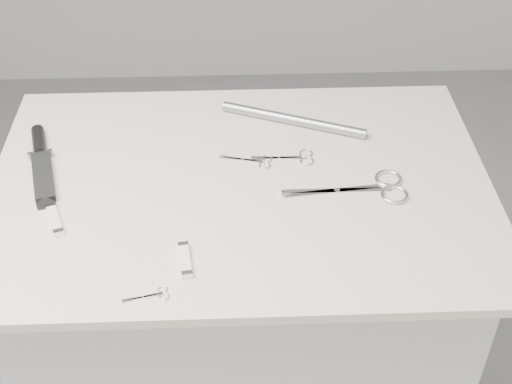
{
  "coord_description": "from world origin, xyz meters",
  "views": [
    {
      "loc": [
        -0.01,
        -1.11,
        1.81
      ],
      "look_at": [
        0.03,
        -0.03,
        0.92
      ],
      "focal_mm": 50.0,
      "sensor_mm": 36.0,
      "label": 1
    }
  ],
  "objects_px": {
    "embroidery_scissors_a": "(295,158)",
    "pocket_knife_a": "(55,219)",
    "sheathed_knife": "(41,160)",
    "pocket_knife_b": "(185,260)",
    "plinth": "(243,334)",
    "tiny_scissors": "(152,295)",
    "embroidery_scissors_b": "(255,161)",
    "metal_rail": "(293,120)",
    "large_shears": "(372,188)"
  },
  "relations": [
    {
      "from": "embroidery_scissors_a",
      "to": "pocket_knife_a",
      "type": "distance_m",
      "value": 0.5
    },
    {
      "from": "sheathed_knife",
      "to": "pocket_knife_b",
      "type": "relative_size",
      "value": 3.0
    },
    {
      "from": "plinth",
      "to": "tiny_scissors",
      "type": "distance_m",
      "value": 0.58
    },
    {
      "from": "embroidery_scissors_a",
      "to": "pocket_knife_b",
      "type": "xyz_separation_m",
      "value": [
        -0.22,
        -0.29,
        0.0
      ]
    },
    {
      "from": "pocket_knife_b",
      "to": "plinth",
      "type": "bearing_deg",
      "value": -31.95
    },
    {
      "from": "embroidery_scissors_b",
      "to": "sheathed_knife",
      "type": "height_order",
      "value": "sheathed_knife"
    },
    {
      "from": "embroidery_scissors_a",
      "to": "tiny_scissors",
      "type": "relative_size",
      "value": 1.63
    },
    {
      "from": "embroidery_scissors_a",
      "to": "embroidery_scissors_b",
      "type": "xyz_separation_m",
      "value": [
        -0.08,
        -0.01,
        -0.0
      ]
    },
    {
      "from": "plinth",
      "to": "tiny_scissors",
      "type": "bearing_deg",
      "value": -117.32
    },
    {
      "from": "sheathed_knife",
      "to": "embroidery_scissors_b",
      "type": "bearing_deg",
      "value": -105.84
    },
    {
      "from": "plinth",
      "to": "pocket_knife_a",
      "type": "relative_size",
      "value": 10.05
    },
    {
      "from": "embroidery_scissors_a",
      "to": "sheathed_knife",
      "type": "distance_m",
      "value": 0.52
    },
    {
      "from": "embroidery_scissors_a",
      "to": "tiny_scissors",
      "type": "xyz_separation_m",
      "value": [
        -0.27,
        -0.37,
        -0.0
      ]
    },
    {
      "from": "embroidery_scissors_b",
      "to": "metal_rail",
      "type": "xyz_separation_m",
      "value": [
        0.09,
        0.13,
        0.01
      ]
    },
    {
      "from": "embroidery_scissors_a",
      "to": "pocket_knife_b",
      "type": "relative_size",
      "value": 1.53
    },
    {
      "from": "plinth",
      "to": "sheathed_knife",
      "type": "xyz_separation_m",
      "value": [
        -0.41,
        0.08,
        0.48
      ]
    },
    {
      "from": "large_shears",
      "to": "metal_rail",
      "type": "bearing_deg",
      "value": 116.89
    },
    {
      "from": "tiny_scissors",
      "to": "metal_rail",
      "type": "relative_size",
      "value": 0.24
    },
    {
      "from": "large_shears",
      "to": "embroidery_scissors_a",
      "type": "height_order",
      "value": "large_shears"
    },
    {
      "from": "plinth",
      "to": "large_shears",
      "type": "xyz_separation_m",
      "value": [
        0.26,
        -0.03,
        0.47
      ]
    },
    {
      "from": "pocket_knife_a",
      "to": "embroidery_scissors_a",
      "type": "bearing_deg",
      "value": -89.48
    },
    {
      "from": "plinth",
      "to": "embroidery_scissors_b",
      "type": "height_order",
      "value": "embroidery_scissors_b"
    },
    {
      "from": "plinth",
      "to": "embroidery_scissors_b",
      "type": "distance_m",
      "value": 0.48
    },
    {
      "from": "pocket_knife_a",
      "to": "metal_rail",
      "type": "distance_m",
      "value": 0.56
    },
    {
      "from": "embroidery_scissors_b",
      "to": "sheathed_knife",
      "type": "distance_m",
      "value": 0.44
    },
    {
      "from": "plinth",
      "to": "embroidery_scissors_b",
      "type": "xyz_separation_m",
      "value": [
        0.03,
        0.07,
        0.47
      ]
    },
    {
      "from": "plinth",
      "to": "pocket_knife_a",
      "type": "height_order",
      "value": "pocket_knife_a"
    },
    {
      "from": "large_shears",
      "to": "embroidery_scissors_a",
      "type": "xyz_separation_m",
      "value": [
        -0.14,
        0.11,
        -0.0
      ]
    },
    {
      "from": "embroidery_scissors_b",
      "to": "tiny_scissors",
      "type": "bearing_deg",
      "value": -103.74
    },
    {
      "from": "pocket_knife_a",
      "to": "metal_rail",
      "type": "bearing_deg",
      "value": -77.55
    },
    {
      "from": "embroidery_scissors_a",
      "to": "plinth",
      "type": "bearing_deg",
      "value": -145.83
    },
    {
      "from": "pocket_knife_a",
      "to": "pocket_knife_b",
      "type": "height_order",
      "value": "same"
    },
    {
      "from": "plinth",
      "to": "metal_rail",
      "type": "relative_size",
      "value": 2.73
    },
    {
      "from": "tiny_scissors",
      "to": "metal_rail",
      "type": "xyz_separation_m",
      "value": [
        0.27,
        0.5,
        0.01
      ]
    },
    {
      "from": "embroidery_scissors_b",
      "to": "tiny_scissors",
      "type": "distance_m",
      "value": 0.41
    },
    {
      "from": "embroidery_scissors_b",
      "to": "pocket_knife_b",
      "type": "bearing_deg",
      "value": -101.69
    },
    {
      "from": "plinth",
      "to": "metal_rail",
      "type": "height_order",
      "value": "metal_rail"
    },
    {
      "from": "sheathed_knife",
      "to": "metal_rail",
      "type": "height_order",
      "value": "sheathed_knife"
    },
    {
      "from": "large_shears",
      "to": "pocket_knife_b",
      "type": "height_order",
      "value": "pocket_knife_b"
    },
    {
      "from": "embroidery_scissors_b",
      "to": "pocket_knife_b",
      "type": "relative_size",
      "value": 1.3
    },
    {
      "from": "plinth",
      "to": "metal_rail",
      "type": "bearing_deg",
      "value": 59.06
    },
    {
      "from": "large_shears",
      "to": "pocket_knife_a",
      "type": "distance_m",
      "value": 0.61
    },
    {
      "from": "embroidery_scissors_b",
      "to": "pocket_knife_b",
      "type": "xyz_separation_m",
      "value": [
        -0.13,
        -0.29,
        0.0
      ]
    },
    {
      "from": "embroidery_scissors_a",
      "to": "sheathed_knife",
      "type": "xyz_separation_m",
      "value": [
        -0.52,
        0.0,
        0.01
      ]
    },
    {
      "from": "plinth",
      "to": "pocket_knife_b",
      "type": "bearing_deg",
      "value": -114.78
    },
    {
      "from": "pocket_knife_a",
      "to": "sheathed_knife",
      "type": "bearing_deg",
      "value": -2.52
    },
    {
      "from": "large_shears",
      "to": "pocket_knife_a",
      "type": "bearing_deg",
      "value": -176.74
    },
    {
      "from": "pocket_knife_b",
      "to": "sheathed_knife",
      "type": "bearing_deg",
      "value": 38.76
    },
    {
      "from": "large_shears",
      "to": "embroidery_scissors_b",
      "type": "height_order",
      "value": "large_shears"
    },
    {
      "from": "tiny_scissors",
      "to": "pocket_knife_b",
      "type": "relative_size",
      "value": 0.94
    }
  ]
}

